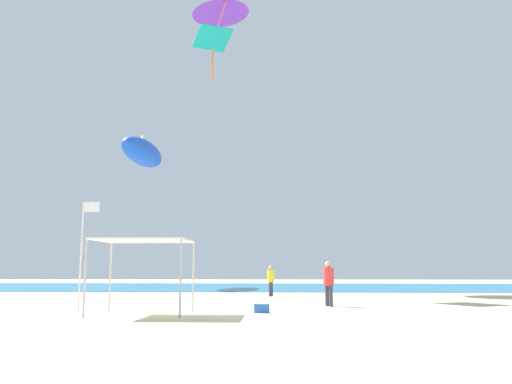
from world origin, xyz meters
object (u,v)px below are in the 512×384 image
Objects in this scene: person_near_tent at (329,280)px; banner_flag at (83,247)px; canopy_tent at (144,244)px; cooler_box at (262,308)px; person_leftmost at (271,278)px; kite_inflatable_blue at (143,152)px; kite_diamond_teal at (213,41)px; kite_delta_purple at (220,9)px.

banner_flag is at bearing -86.64° from person_near_tent.
canopy_tent is 4.85m from cooler_box.
kite_inflatable_blue reaches higher than person_leftmost.
banner_flag is 6.74m from cooler_box.
kite_diamond_teal is at bearing -100.36° from person_leftmost.
kite_inflatable_blue is (-11.46, 25.07, 11.72)m from cooler_box.
kite_inflatable_blue is at bearing -169.81° from person_near_tent.
cooler_box is 21.11m from kite_diamond_teal.
kite_delta_purple is 0.71× the size of kite_inflatable_blue.
person_leftmost is 13.79m from banner_flag.
canopy_tent is at bearing 7.48° from banner_flag.
cooler_box is at bearing 10.50° from banner_flag.
kite_delta_purple is at bearing -110.04° from kite_inflatable_blue.
person_near_tent is at bearing 98.68° from kite_diamond_teal.
person_near_tent is 3.33× the size of cooler_box.
person_near_tent is at bearing -169.12° from kite_delta_purple.
canopy_tent is 5.69× the size of cooler_box.
cooler_box is 0.07× the size of kite_inflatable_blue.
banner_flag is 28.39m from kite_inflatable_blue.
kite_diamond_teal is at bearing 173.56° from kite_delta_purple.
canopy_tent is 0.57× the size of kite_delta_purple.
canopy_tent is 19.66m from kite_diamond_teal.
cooler_box is 0.10× the size of kite_delta_purple.
kite_diamond_teal reaches higher than person_leftmost.
person_near_tent is at bearing 34.19° from person_leftmost.
cooler_box is 32.00m from kite_delta_purple.
person_near_tent is at bearing 26.35° from banner_flag.
person_near_tent is 19.23m from kite_diamond_teal.
person_leftmost is 16.11m from kite_diamond_teal.
kite_diamond_teal is (0.53, 13.69, 14.09)m from canopy_tent.
kite_diamond_teal is (7.81, -12.27, 4.67)m from kite_inflatable_blue.
person_leftmost is (4.36, 11.84, -1.44)m from canopy_tent.
kite_diamond_teal is (-3.83, 1.86, 15.53)m from person_leftmost.
cooler_box is at bearing 14.56° from person_leftmost.
canopy_tent is 28.56m from kite_inflatable_blue.
kite_inflatable_blue is (-7.28, 25.96, 9.42)m from canopy_tent.
person_leftmost is 10.98m from cooler_box.
banner_flag reaches higher than cooler_box.
person_leftmost is 0.22× the size of kite_inflatable_blue.
banner_flag is at bearing 164.70° from kite_delta_purple.
person_leftmost is 0.44× the size of banner_flag.
kite_delta_purple reaches higher than cooler_box.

